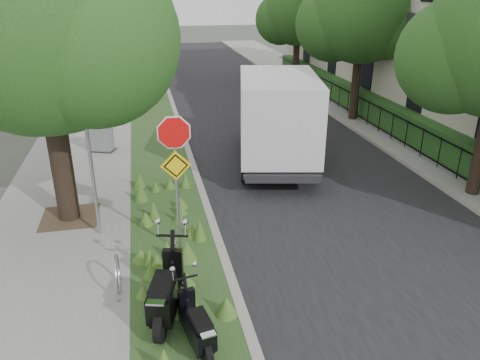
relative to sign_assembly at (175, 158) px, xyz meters
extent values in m
plane|color=#4C5147|center=(1.40, -0.58, -2.33)|extent=(120.00, 120.00, 0.00)
cube|color=gray|center=(-2.85, 9.42, -2.27)|extent=(3.50, 60.00, 0.12)
cube|color=#28491F|center=(-0.10, 9.42, -2.27)|extent=(2.00, 60.00, 0.12)
cube|color=#9E9991|center=(0.90, 9.42, -2.26)|extent=(0.20, 60.00, 0.13)
cube|color=black|center=(4.40, 9.42, -2.32)|extent=(7.00, 60.00, 0.01)
cube|color=#9E9991|center=(7.90, 9.42, -2.26)|extent=(0.20, 60.00, 0.13)
cube|color=gray|center=(9.60, 9.42, -2.27)|extent=(3.20, 60.00, 0.12)
cylinder|color=black|center=(-2.60, 2.22, 0.03)|extent=(0.52, 0.52, 4.48)
sphere|color=#244918|center=(-2.60, 2.22, 2.75)|extent=(5.40, 5.40, 5.40)
sphere|color=#244918|center=(-1.52, 1.54, 2.21)|extent=(3.78, 3.78, 3.78)
cube|color=#473828|center=(-2.60, 2.22, -2.20)|extent=(1.40, 1.40, 0.01)
cylinder|color=#A5A8AD|center=(-1.80, 1.22, -0.21)|extent=(0.08, 0.08, 4.00)
torus|color=#A5A8AD|center=(-1.30, -1.18, -1.83)|extent=(0.05, 0.77, 0.77)
cube|color=#A5A8AD|center=(-1.30, -1.54, -2.19)|extent=(0.06, 0.06, 0.04)
cube|color=#A5A8AD|center=(-1.30, -0.82, -2.19)|extent=(0.06, 0.06, 0.04)
cylinder|color=#A5A8AD|center=(0.00, 0.02, -0.71)|extent=(0.07, 0.07, 3.00)
cylinder|color=red|center=(0.00, -0.01, 0.54)|extent=(0.86, 0.03, 0.86)
cylinder|color=white|center=(0.00, 0.00, 0.54)|extent=(0.94, 0.02, 0.94)
cube|color=yellow|center=(0.00, -0.01, -0.16)|extent=(0.64, 0.03, 0.64)
cube|color=black|center=(8.60, 9.42, -1.26)|extent=(0.04, 24.00, 0.04)
cube|color=black|center=(8.60, 9.42, -2.06)|extent=(0.04, 24.00, 0.04)
cylinder|color=black|center=(8.60, 9.42, -1.71)|extent=(0.03, 0.03, 1.00)
cube|color=#1C4F1C|center=(9.30, 9.42, -1.66)|extent=(1.00, 24.00, 1.10)
cube|color=beige|center=(12.90, 9.42, 1.67)|extent=(7.00, 26.00, 8.00)
cube|color=#2D2D33|center=(9.35, 9.42, 1.97)|extent=(0.25, 26.00, 0.60)
sphere|color=#244918|center=(7.50, 2.02, 1.51)|extent=(3.00, 3.00, 3.00)
cylinder|color=black|center=(8.40, 9.42, -0.19)|extent=(0.36, 0.36, 4.03)
sphere|color=#244918|center=(8.40, 9.42, 2.26)|extent=(4.20, 4.20, 4.20)
sphere|color=#244918|center=(7.46, 10.05, 1.73)|extent=(3.15, 3.15, 3.15)
sphere|color=#244918|center=(9.24, 8.89, 1.84)|extent=(2.94, 2.94, 2.94)
cylinder|color=black|center=(8.40, 17.42, -0.39)|extent=(0.36, 0.36, 3.64)
sphere|color=#244918|center=(8.40, 17.42, 1.82)|extent=(3.80, 3.80, 3.80)
sphere|color=#244918|center=(7.54, 17.99, 1.35)|extent=(2.85, 2.85, 2.85)
sphere|color=#244918|center=(9.16, 16.94, 1.44)|extent=(2.66, 2.66, 2.66)
cylinder|color=black|center=(-0.21, -1.37, -1.91)|extent=(0.28, 0.60, 0.59)
cylinder|color=black|center=(-0.58, -2.72, -1.91)|extent=(0.28, 0.60, 0.59)
cube|color=black|center=(-0.41, -2.10, -1.89)|extent=(0.71, 1.36, 0.20)
cube|color=black|center=(-0.51, -2.48, -1.62)|extent=(0.59, 0.82, 0.45)
cube|color=black|center=(-0.50, -2.43, -1.32)|extent=(0.51, 0.74, 0.14)
cylinder|color=black|center=(-0.13, -2.36, -1.98)|extent=(0.19, 0.47, 0.46)
cylinder|color=black|center=(0.08, -3.43, -1.98)|extent=(0.19, 0.47, 0.46)
cube|color=black|center=(-0.01, -2.94, -1.96)|extent=(0.49, 1.05, 0.16)
cube|color=black|center=(0.05, -3.24, -1.75)|extent=(0.42, 0.62, 0.35)
cube|color=black|center=(0.04, -3.20, -1.52)|extent=(0.36, 0.57, 0.11)
cube|color=#262628|center=(3.67, 5.19, -1.79)|extent=(3.22, 5.91, 0.19)
cube|color=#B7BABC|center=(4.12, 7.30, -0.89)|extent=(2.42, 1.89, 1.69)
cube|color=silver|center=(3.55, 4.62, -0.47)|extent=(3.10, 4.41, 2.32)
cube|color=#262628|center=(-2.06, 7.32, -2.19)|extent=(0.96, 0.81, 0.04)
cube|color=gray|center=(-2.06, 7.32, -1.66)|extent=(0.84, 0.69, 1.09)
camera|label=1|loc=(-0.58, -9.03, 3.31)|focal=35.00mm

